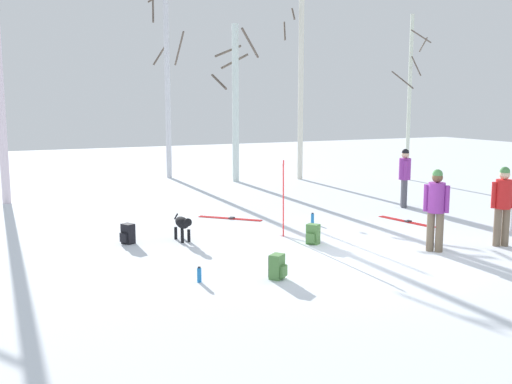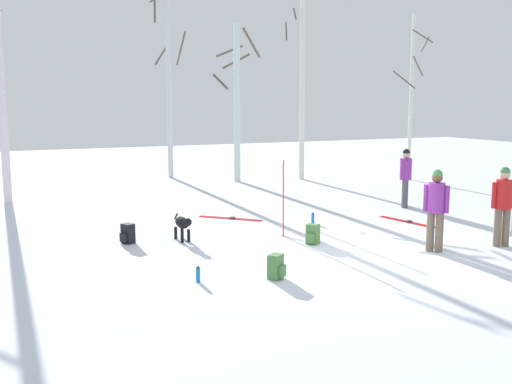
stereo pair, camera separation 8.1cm
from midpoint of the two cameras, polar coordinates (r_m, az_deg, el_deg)
ground_plane at (r=12.16m, az=8.82°, el=-6.14°), size 60.00×60.00×0.00m
person_0 at (r=12.80m, az=16.95°, el=-1.19°), size 0.37×0.43×1.72m
person_1 at (r=17.91m, az=14.19°, el=1.66°), size 0.34×0.46×1.72m
person_2 at (r=13.75m, az=22.66°, el=-0.82°), size 0.49×0.34×1.72m
dog at (r=13.39m, az=-6.83°, el=-3.03°), size 0.26×0.90×0.57m
ski_pair_planted_1 at (r=13.74m, az=2.78°, el=-0.62°), size 0.09×0.20×1.76m
ski_pair_lying_0 at (r=15.85m, az=-2.30°, el=-2.52°), size 1.37×1.37×0.05m
ski_pair_lying_1 at (r=15.90m, az=14.34°, el=-2.76°), size 0.47×1.79×0.05m
backpack_0 at (r=13.39m, az=-11.96°, el=-3.92°), size 0.34×0.32×0.44m
backpack_1 at (r=10.55m, az=2.16°, el=-7.15°), size 0.34×0.34×0.44m
backpack_2 at (r=13.09m, az=5.60°, el=-4.05°), size 0.34×0.33×0.44m
water_bottle_0 at (r=15.29m, az=5.59°, el=-2.52°), size 0.08×0.08×0.27m
water_bottle_1 at (r=10.43m, az=-5.32°, el=-7.85°), size 0.08×0.08×0.28m
birch_tree_3 at (r=24.37m, az=-8.22°, el=11.26°), size 1.54×1.48×8.00m
birch_tree_4 at (r=22.98m, az=-1.75°, el=8.80°), size 1.66×1.65×5.93m
birch_tree_5 at (r=23.70m, az=4.50°, el=11.21°), size 1.73×1.23×8.15m
birch_tree_6 at (r=24.25m, az=14.69°, el=8.90°), size 1.27×1.00×6.36m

